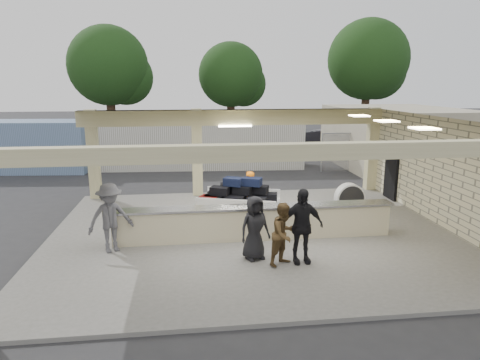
{
  "coord_description": "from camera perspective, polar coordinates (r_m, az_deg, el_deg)",
  "views": [
    {
      "loc": [
        -1.84,
        -12.15,
        4.55
      ],
      "look_at": [
        -0.23,
        1.0,
        1.51
      ],
      "focal_mm": 32.0,
      "sensor_mm": 36.0,
      "label": 1
    }
  ],
  "objects": [
    {
      "name": "ground",
      "position": [
        13.1,
        1.55,
        -7.41
      ],
      "size": [
        120.0,
        120.0,
        0.0
      ],
      "primitive_type": "plane",
      "color": "#2B2B2D",
      "rests_on": "ground"
    },
    {
      "name": "pavilion",
      "position": [
        13.37,
        2.07,
        -0.96
      ],
      "size": [
        12.01,
        10.0,
        3.55
      ],
      "color": "#605F59",
      "rests_on": "ground"
    },
    {
      "name": "baggage_counter",
      "position": [
        12.44,
        1.91,
        -5.67
      ],
      "size": [
        8.2,
        0.58,
        0.98
      ],
      "color": "beige",
      "rests_on": "pavilion"
    },
    {
      "name": "luggage_cart",
      "position": [
        13.84,
        -0.18,
        -2.44
      ],
      "size": [
        2.85,
        2.22,
        1.46
      ],
      "rotation": [
        0.0,
        0.0,
        -0.3
      ],
      "color": "white",
      "rests_on": "pavilion"
    },
    {
      "name": "drum_fan",
      "position": [
        15.04,
        14.38,
        -2.37
      ],
      "size": [
        1.01,
        0.55,
        1.11
      ],
      "rotation": [
        0.0,
        0.0,
        0.05
      ],
      "color": "white",
      "rests_on": "pavilion"
    },
    {
      "name": "baggage_handler",
      "position": [
        14.15,
        1.15,
        -2.03
      ],
      "size": [
        0.6,
        0.66,
        1.61
      ],
      "primitive_type": "imported",
      "rotation": [
        0.0,
        0.0,
        4.1
      ],
      "color": "orange",
      "rests_on": "pavilion"
    },
    {
      "name": "passenger_a",
      "position": [
        10.68,
        5.89,
        -7.17
      ],
      "size": [
        0.83,
        0.73,
        1.59
      ],
      "primitive_type": "imported",
      "rotation": [
        0.0,
        0.0,
        0.63
      ],
      "color": "brown",
      "rests_on": "pavilion"
    },
    {
      "name": "passenger_b",
      "position": [
        10.8,
        8.16,
        -6.08
      ],
      "size": [
        1.14,
        0.46,
        1.92
      ],
      "primitive_type": "imported",
      "rotation": [
        0.0,
        0.0,
        0.05
      ],
      "color": "black",
      "rests_on": "pavilion"
    },
    {
      "name": "passenger_c",
      "position": [
        11.88,
        -16.91,
        -4.86
      ],
      "size": [
        1.27,
        0.93,
        1.88
      ],
      "primitive_type": "imported",
      "rotation": [
        0.0,
        0.0,
        0.47
      ],
      "color": "#4E4D52",
      "rests_on": "pavilion"
    },
    {
      "name": "passenger_d",
      "position": [
        10.96,
        1.97,
        -6.39
      ],
      "size": [
        0.87,
        0.58,
        1.66
      ],
      "primitive_type": "imported",
      "rotation": [
        0.0,
        0.0,
        0.34
      ],
      "color": "black",
      "rests_on": "pavilion"
    },
    {
      "name": "car_white_a",
      "position": [
        27.44,
        17.01,
        4.26
      ],
      "size": [
        5.28,
        3.5,
        1.38
      ],
      "primitive_type": "imported",
      "rotation": [
        0.0,
        0.0,
        1.84
      ],
      "color": "white",
      "rests_on": "ground"
    },
    {
      "name": "car_white_b",
      "position": [
        28.19,
        20.11,
        4.22
      ],
      "size": [
        4.57,
        3.13,
        1.35
      ],
      "primitive_type": "imported",
      "rotation": [
        0.0,
        0.0,
        1.17
      ],
      "color": "white",
      "rests_on": "ground"
    },
    {
      "name": "car_dark",
      "position": [
        29.23,
        11.48,
        5.1
      ],
      "size": [
        4.42,
        3.53,
        1.42
      ],
      "primitive_type": "imported",
      "rotation": [
        0.0,
        0.0,
        1.01
      ],
      "color": "black",
      "rests_on": "ground"
    },
    {
      "name": "container_white",
      "position": [
        23.43,
        -6.25,
        4.8
      ],
      "size": [
        11.9,
        3.04,
        2.55
      ],
      "primitive_type": "cube",
      "rotation": [
        0.0,
        0.0,
        -0.06
      ],
      "color": "silver",
      "rests_on": "ground"
    },
    {
      "name": "fence",
      "position": [
        24.99,
        24.1,
        3.73
      ],
      "size": [
        12.06,
        0.06,
        2.03
      ],
      "color": "gray",
      "rests_on": "ground"
    },
    {
      "name": "tree_left",
      "position": [
        36.79,
        -16.59,
        14.0
      ],
      "size": [
        6.6,
        6.3,
        9.0
      ],
      "color": "#382619",
      "rests_on": "ground"
    },
    {
      "name": "tree_mid",
      "position": [
        38.54,
        -0.78,
        13.51
      ],
      "size": [
        6.0,
        5.6,
        8.0
      ],
      "color": "#382619",
      "rests_on": "ground"
    },
    {
      "name": "tree_right",
      "position": [
        40.69,
        17.02,
        14.7
      ],
      "size": [
        7.2,
        7.0,
        10.0
      ],
      "color": "#382619",
      "rests_on": "ground"
    },
    {
      "name": "adjacent_building",
      "position": [
        25.06,
        20.1,
        5.36
      ],
      "size": [
        6.0,
        8.0,
        3.2
      ],
      "primitive_type": "cube",
      "color": "#B5AC90",
      "rests_on": "ground"
    }
  ]
}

